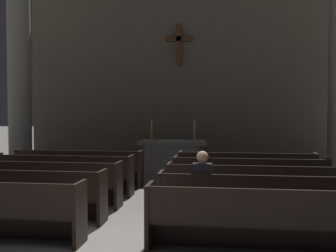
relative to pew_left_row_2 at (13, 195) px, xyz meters
name	(u,v)px	position (x,y,z in m)	size (l,w,h in m)	color
ground_plane	(115,246)	(2.18, -1.09, -0.48)	(80.00, 80.00, 0.00)	gray
pew_left_row_2	(13,195)	(0.00, 0.00, 0.00)	(3.38, 0.50, 0.95)	black
pew_left_row_3	(41,183)	(0.00, 1.13, 0.00)	(3.38, 0.50, 0.95)	black
pew_left_row_4	(62,175)	(0.00, 2.26, 0.00)	(3.38, 0.50, 0.95)	black
pew_left_row_5	(79,168)	(0.00, 3.39, 0.00)	(3.38, 0.50, 0.95)	black
pew_right_row_1	(267,220)	(4.36, -1.13, 0.00)	(3.38, 0.50, 0.95)	black
pew_right_row_2	(259,202)	(4.36, 0.00, 0.00)	(3.38, 0.50, 0.95)	black
pew_right_row_3	(254,189)	(4.36, 1.13, 0.00)	(3.38, 0.50, 0.95)	black
pew_right_row_4	(250,179)	(4.36, 2.26, 0.00)	(3.38, 0.50, 0.95)	black
pew_right_row_5	(246,171)	(4.36, 3.39, 0.00)	(3.38, 0.50, 0.95)	black
column_left_second	(19,59)	(-2.94, 5.90, 3.20)	(1.14, 1.14, 7.54)	#9E998E
altar	(173,155)	(2.18, 6.14, 0.06)	(2.20, 0.90, 1.01)	#A8A399
candlestick_left	(152,134)	(1.48, 6.14, 0.75)	(0.16, 0.16, 0.67)	#B79338
candlestick_right	(194,134)	(2.88, 6.14, 0.75)	(0.16, 0.16, 0.67)	#B79338
apse_with_cross	(180,57)	(2.18, 8.22, 3.51)	(11.45, 0.43, 7.96)	#706656
lone_worshipper	(202,187)	(3.41, 0.04, 0.22)	(0.32, 0.43, 1.32)	#26262B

